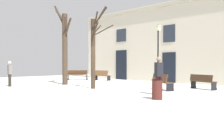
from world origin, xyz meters
TOP-DOWN VIEW (x-y plane):
  - ground_plane at (0.00, 0.00)m, footprint 32.19×32.19m
  - building_facade at (-0.00, 7.76)m, footprint 20.12×0.60m
  - tree_center at (-3.86, 0.56)m, footprint 2.33×1.76m
  - tree_foreground at (-0.15, 0.17)m, footprint 1.59×1.59m
  - streetlamp at (0.87, 5.11)m, footprint 0.30×0.30m
  - litter_bin at (5.20, -0.81)m, footprint 0.46×0.46m
  - bench_near_center_tree at (-7.43, 4.23)m, footprint 1.37×1.78m
  - bench_back_to_back_left at (3.07, 2.53)m, footprint 1.73×1.21m
  - bench_near_lamp at (-5.39, 5.38)m, footprint 1.64×0.75m
  - bench_back_to_back_right at (4.49, 4.52)m, footprint 1.67×0.81m
  - person_crossing_plaza at (-5.04, -2.89)m, footprint 0.39×0.25m
  - person_by_shop_door at (4.36, 0.45)m, footprint 0.28×0.41m

SIDE VIEW (x-z plane):
  - ground_plane at x=0.00m, z-range 0.00..0.00m
  - litter_bin at x=5.20m, z-range 0.00..0.85m
  - bench_near_lamp at x=-5.39m, z-range 0.00..0.89m
  - bench_back_to_back_right at x=4.49m, z-range 0.02..0.89m
  - bench_near_center_tree at x=-7.43m, z-range 0.02..0.90m
  - bench_back_to_back_left at x=3.07m, z-range 0.00..0.93m
  - person_crossing_plaza at x=-5.04m, z-range 0.09..1.75m
  - person_by_shop_door at x=4.36m, z-range 0.12..1.95m
  - tree_foreground at x=-0.15m, z-range -0.06..4.79m
  - streetlamp at x=0.87m, z-range 0.45..4.67m
  - tree_center at x=-3.86m, z-range 0.02..5.73m
  - building_facade at x=0.00m, z-range 0.05..6.43m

